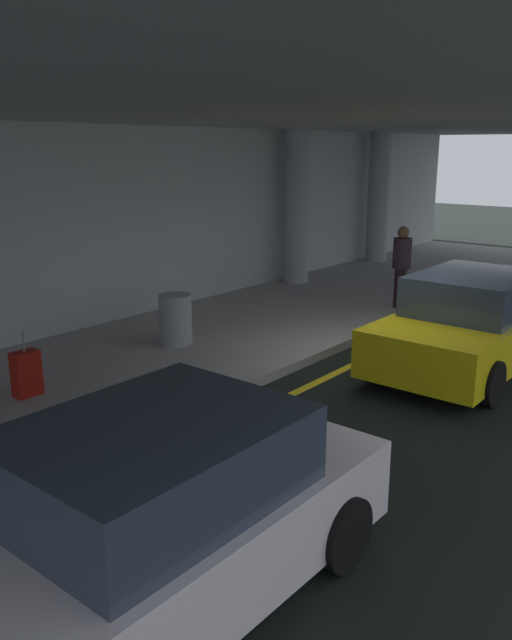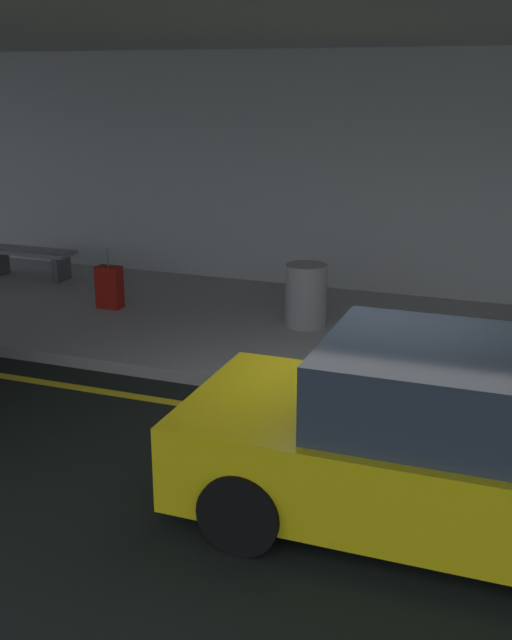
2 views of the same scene
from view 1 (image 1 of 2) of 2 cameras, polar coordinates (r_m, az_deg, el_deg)
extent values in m
plane|color=black|center=(10.59, 11.37, -4.07)|extent=(60.00, 60.00, 0.00)
cube|color=#989699|center=(12.24, -1.46, -0.80)|extent=(26.00, 4.20, 0.15)
cube|color=yellow|center=(10.80, 9.19, -3.56)|extent=(26.00, 0.14, 0.01)
cylinder|color=#989AA1|center=(15.99, 3.58, 9.82)|extent=(0.61, 0.61, 3.65)
cylinder|color=#919A9E|center=(19.36, 10.66, 10.49)|extent=(0.61, 0.61, 3.65)
cube|color=#9C9B9F|center=(11.48, 0.39, 17.71)|extent=(28.00, 13.20, 0.30)
cube|color=#ACB1B2|center=(13.45, -8.87, 8.38)|extent=(26.00, 0.30, 3.80)
cube|color=white|center=(5.16, -9.50, -18.83)|extent=(4.10, 1.80, 0.70)
cube|color=#2D3847|center=(4.88, -8.94, -12.01)|extent=(2.10, 1.60, 0.60)
cylinder|color=black|center=(6.60, -5.41, -12.94)|extent=(0.64, 0.22, 0.64)
cylinder|color=black|center=(5.68, 7.52, -17.99)|extent=(0.64, 0.22, 0.64)
cube|color=yellow|center=(10.76, 18.18, -1.17)|extent=(4.10, 1.80, 0.70)
cube|color=#2D3847|center=(10.69, 18.66, 2.29)|extent=(2.10, 1.60, 0.60)
cylinder|color=black|center=(12.33, 16.75, -0.15)|extent=(0.64, 0.22, 0.64)
cylinder|color=black|center=(9.98, 10.65, -3.29)|extent=(0.64, 0.22, 0.64)
cylinder|color=black|center=(9.34, 19.83, -5.23)|extent=(0.64, 0.22, 0.64)
cylinder|color=black|center=(13.81, 12.32, 2.75)|extent=(0.16, 0.16, 0.82)
cylinder|color=#282624|center=(14.00, 12.73, 2.89)|extent=(0.16, 0.16, 0.82)
cylinder|color=#2C1E29|center=(13.78, 12.70, 5.75)|extent=(0.38, 0.38, 0.62)
sphere|color=brown|center=(13.72, 12.80, 7.52)|extent=(0.24, 0.24, 0.24)
cube|color=#9A150D|center=(9.26, -19.48, -4.45)|extent=(0.36, 0.22, 0.62)
cylinder|color=slate|center=(9.13, -19.73, -1.78)|extent=(0.02, 0.02, 0.28)
cylinder|color=gray|center=(11.07, -7.09, 0.05)|extent=(0.56, 0.56, 0.85)
camera|label=2|loc=(10.42, 50.95, 9.55)|focal=43.64mm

